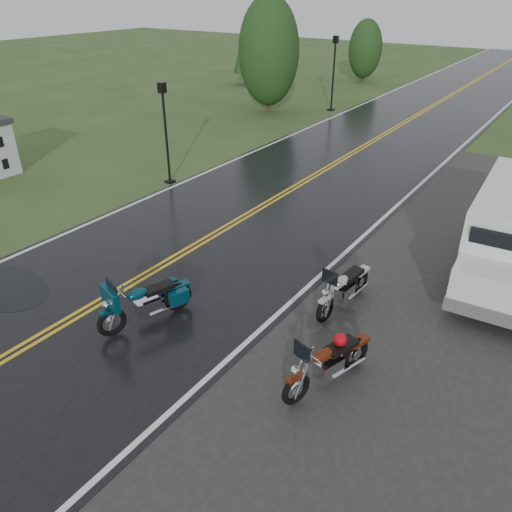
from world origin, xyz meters
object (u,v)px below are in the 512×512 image
at_px(motorcycle_teal, 110,312).
at_px(van_white, 464,259).
at_px(motorcycle_red, 297,378).
at_px(motorcycle_silver, 326,300).
at_px(lamp_post_far_left, 333,74).
at_px(lamp_post_near_left, 166,134).

bearing_deg(motorcycle_teal, van_white, 62.08).
height_order(motorcycle_red, motorcycle_teal, motorcycle_teal).
relative_size(motorcycle_silver, van_white, 0.36).
distance_m(motorcycle_silver, van_white, 3.44).
relative_size(motorcycle_red, lamp_post_far_left, 0.51).
height_order(motorcycle_silver, lamp_post_near_left, lamp_post_near_left).
bearing_deg(motorcycle_red, motorcycle_silver, 123.28).
bearing_deg(motorcycle_silver, motorcycle_red, -68.63).
xyz_separation_m(motorcycle_red, motorcycle_teal, (-4.25, -0.50, 0.02)).
bearing_deg(lamp_post_far_left, van_white, -54.96).
height_order(motorcycle_teal, lamp_post_far_left, lamp_post_far_left).
distance_m(van_white, lamp_post_far_left, 20.55).
bearing_deg(motorcycle_red, van_white, 91.08).
bearing_deg(motorcycle_red, lamp_post_near_left, 160.78).
xyz_separation_m(motorcycle_teal, lamp_post_far_left, (-6.05, 22.41, 1.44)).
distance_m(motorcycle_red, motorcycle_silver, 2.61).
bearing_deg(lamp_post_near_left, motorcycle_silver, -27.64).
distance_m(motorcycle_teal, lamp_post_far_left, 23.25).
bearing_deg(motorcycle_red, motorcycle_teal, -155.96).
bearing_deg(motorcycle_teal, motorcycle_silver, 58.25).
relative_size(motorcycle_red, motorcycle_silver, 1.01).
height_order(motorcycle_silver, lamp_post_far_left, lamp_post_far_left).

